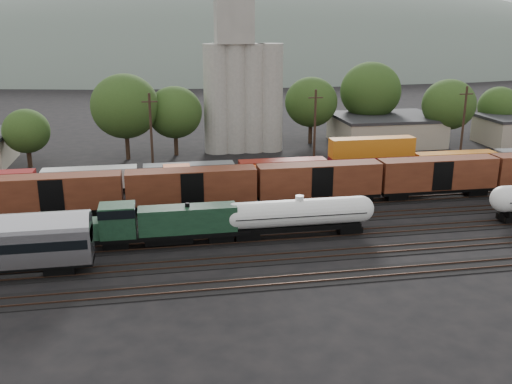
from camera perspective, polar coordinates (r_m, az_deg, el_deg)
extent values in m
plane|color=black|center=(63.94, 0.76, -3.06)|extent=(600.00, 600.00, 0.00)
cube|color=black|center=(50.42, 4.03, -8.76)|extent=(180.00, 3.20, 0.08)
cube|color=#382319|center=(49.76, 4.24, -9.02)|extent=(180.00, 0.08, 0.16)
cube|color=#382319|center=(51.01, 3.84, -8.33)|extent=(180.00, 0.08, 0.16)
cube|color=black|center=(54.84, 2.76, -6.54)|extent=(180.00, 3.20, 0.08)
cube|color=#382319|center=(54.16, 2.93, -6.76)|extent=(180.00, 0.08, 0.16)
cube|color=#382319|center=(55.45, 2.59, -6.17)|extent=(180.00, 0.08, 0.16)
cube|color=black|center=(59.34, 1.68, -4.65)|extent=(180.00, 3.20, 0.08)
cube|color=#382319|center=(58.66, 1.82, -4.83)|extent=(180.00, 0.08, 0.16)
cube|color=#382319|center=(59.97, 1.54, -4.33)|extent=(180.00, 0.08, 0.16)
cube|color=black|center=(63.93, 0.76, -3.03)|extent=(180.00, 3.20, 0.08)
cube|color=#382319|center=(63.24, 0.88, -3.18)|extent=(180.00, 0.08, 0.16)
cube|color=#382319|center=(64.56, 0.64, -2.75)|extent=(180.00, 0.08, 0.16)
cube|color=black|center=(68.57, -0.03, -1.63)|extent=(180.00, 3.20, 0.08)
cube|color=#382319|center=(67.87, 0.08, -1.75)|extent=(180.00, 0.08, 0.16)
cube|color=#382319|center=(69.21, -0.14, -1.38)|extent=(180.00, 0.08, 0.16)
cube|color=black|center=(73.25, -0.72, -0.40)|extent=(180.00, 3.20, 0.08)
cube|color=#382319|center=(72.56, -0.63, -0.51)|extent=(180.00, 0.08, 0.16)
cube|color=#382319|center=(73.91, -0.82, -0.18)|extent=(180.00, 0.08, 0.16)
cube|color=black|center=(77.98, -1.33, 0.67)|extent=(180.00, 3.20, 0.08)
cube|color=#382319|center=(77.28, -1.25, 0.59)|extent=(180.00, 0.08, 0.16)
cube|color=#382319|center=(78.64, -1.41, 0.87)|extent=(180.00, 0.08, 0.16)
cube|color=black|center=(57.79, -8.71, -4.17)|extent=(16.22, 2.77, 0.38)
cube|color=black|center=(57.94, -8.70, -4.57)|extent=(4.77, 2.10, 0.76)
cube|color=#153420|center=(57.34, -6.84, -2.69)|extent=(9.73, 2.29, 2.58)
cube|color=#153420|center=(57.32, -13.66, -2.77)|extent=(3.43, 2.77, 3.15)
cube|color=black|center=(56.99, -13.73, -1.82)|extent=(3.53, 2.86, 0.86)
cube|color=#153420|center=(57.76, -15.86, -3.54)|extent=(1.53, 2.29, 1.72)
cylinder|color=black|center=(56.88, -6.89, -1.33)|extent=(0.48, 0.48, 0.48)
cube|color=black|center=(58.17, -13.82, -4.99)|extent=(2.48, 1.91, 0.67)
cube|color=black|center=(58.32, -3.57, -4.45)|extent=(2.48, 1.91, 0.67)
cylinder|color=silver|center=(59.02, 4.34, -2.04)|extent=(13.38, 2.76, 2.76)
sphere|color=silver|center=(57.77, -2.10, -2.43)|extent=(2.76, 2.76, 2.76)
sphere|color=silver|center=(60.99, 10.45, -1.65)|extent=(2.76, 2.76, 2.76)
cylinder|color=silver|center=(58.53, 4.38, -0.59)|extent=(0.86, 0.86, 0.48)
cube|color=black|center=(59.02, 4.34, -2.04)|extent=(13.68, 2.89, 0.08)
cube|color=black|center=(59.53, 4.31, -3.43)|extent=(12.92, 2.09, 0.48)
cube|color=black|center=(58.67, -0.90, -4.29)|extent=(2.47, 1.90, 0.67)
cube|color=black|center=(61.27, 9.27, -3.58)|extent=(2.47, 1.90, 0.67)
sphere|color=silver|center=(68.39, 23.52, -0.65)|extent=(2.92, 2.92, 2.92)
cube|color=black|center=(69.74, 24.19, -2.32)|extent=(2.61, 2.01, 0.70)
cube|color=black|center=(54.11, -18.97, -7.12)|extent=(2.65, 2.04, 0.71)
cube|color=black|center=(72.38, -3.93, 0.31)|extent=(16.49, 2.66, 0.37)
cube|color=black|center=(72.50, -3.92, 0.00)|extent=(4.58, 2.02, 0.73)
cube|color=#D84B12|center=(72.22, -2.39, 1.47)|extent=(9.89, 2.20, 2.47)
cube|color=#D84B12|center=(71.58, -7.90, 1.41)|extent=(3.30, 2.66, 3.02)
cube|color=black|center=(71.33, -7.93, 2.15)|extent=(3.39, 2.75, 0.82)
cube|color=#D84B12|center=(71.72, -9.71, 0.78)|extent=(1.47, 2.20, 1.65)
cylinder|color=black|center=(71.87, -2.41, 2.53)|extent=(0.46, 0.46, 0.46)
cube|color=black|center=(72.21, -8.08, -0.36)|extent=(2.38, 1.83, 0.64)
cube|color=black|center=(73.28, 0.18, 0.07)|extent=(2.38, 1.83, 0.64)
cube|color=black|center=(68.21, -19.43, -1.70)|extent=(15.00, 2.60, 0.40)
cube|color=#512313|center=(67.61, -19.60, -0.01)|extent=(15.00, 2.90, 3.80)
cube|color=black|center=(67.35, -6.42, -1.05)|extent=(15.00, 2.60, 0.40)
cube|color=#512313|center=(66.73, -6.47, 0.67)|extent=(15.00, 2.90, 3.80)
cube|color=black|center=(69.94, 6.27, -0.36)|extent=(15.00, 2.60, 0.40)
cube|color=#512313|center=(69.35, 6.32, 1.30)|extent=(15.00, 2.90, 3.80)
cube|color=black|center=(75.65, 17.53, 0.27)|extent=(15.00, 2.60, 0.40)
cube|color=#512313|center=(75.10, 17.67, 1.81)|extent=(15.00, 2.90, 3.80)
cube|color=black|center=(77.85, -1.33, 1.00)|extent=(160.00, 2.60, 0.60)
cube|color=beige|center=(77.05, -16.25, 1.38)|extent=(12.00, 2.40, 2.60)
cube|color=#56595B|center=(76.69, -6.71, 1.88)|extent=(12.00, 2.40, 2.60)
cube|color=maroon|center=(78.44, 2.66, 2.32)|extent=(12.00, 2.40, 2.60)
cube|color=maroon|center=(82.18, 11.41, 2.67)|extent=(12.00, 2.40, 2.60)
cube|color=#C56914|center=(81.59, 11.51, 4.44)|extent=(12.00, 2.40, 2.60)
cube|color=#C16713|center=(87.64, 19.24, 2.94)|extent=(12.00, 2.40, 2.60)
cylinder|color=gray|center=(96.42, -3.93, 9.22)|extent=(4.40, 4.40, 18.00)
cylinder|color=gray|center=(96.79, -2.14, 9.28)|extent=(4.40, 4.40, 18.00)
cylinder|color=gray|center=(97.26, -0.36, 9.33)|extent=(4.40, 4.40, 18.00)
cylinder|color=gray|center=(97.81, 1.39, 9.37)|extent=(4.40, 4.40, 18.00)
cube|color=gray|center=(95.94, -2.23, 17.00)|extent=(6.00, 5.00, 8.00)
cube|color=#9E937F|center=(107.28, 12.80, 6.00)|extent=(18.00, 14.00, 4.60)
cube|color=#232326|center=(106.84, 12.89, 7.34)|extent=(18.36, 14.28, 0.50)
cylinder|color=black|center=(94.08, -21.70, 3.09)|extent=(0.70, 0.70, 2.58)
ellipsoid|color=#2D481A|center=(93.23, -21.99, 5.67)|extent=(7.01, 7.01, 6.64)
cylinder|color=black|center=(94.66, -12.72, 4.39)|extent=(0.70, 0.70, 3.96)
ellipsoid|color=#2D481A|center=(93.49, -12.98, 8.37)|extent=(10.75, 10.75, 10.19)
cylinder|color=black|center=(96.23, -7.99, 4.64)|extent=(0.70, 0.70, 3.30)
ellipsoid|color=#2D481A|center=(95.22, -8.13, 7.90)|extent=(8.97, 8.97, 8.50)
cylinder|color=black|center=(102.99, -0.13, 5.43)|extent=(0.70, 0.70, 2.65)
ellipsoid|color=#2D481A|center=(102.20, -0.13, 7.87)|extent=(7.19, 7.19, 6.81)
cylinder|color=black|center=(105.06, 5.44, 5.81)|extent=(0.70, 0.70, 3.47)
ellipsoid|color=#2D481A|center=(104.10, 5.53, 8.95)|extent=(9.41, 9.41, 8.92)
cylinder|color=black|center=(110.76, 11.18, 6.32)|extent=(0.70, 0.70, 4.15)
ellipsoid|color=#2D481A|center=(109.73, 11.38, 9.89)|extent=(11.25, 11.25, 10.66)
cylinder|color=black|center=(107.63, 18.43, 5.27)|extent=(0.70, 0.70, 3.43)
ellipsoid|color=#2D481A|center=(106.71, 18.72, 8.29)|extent=(9.30, 9.30, 8.81)
cylinder|color=black|center=(118.28, 22.85, 5.64)|extent=(0.70, 0.70, 2.82)
ellipsoid|color=#2D481A|center=(117.55, 23.11, 7.90)|extent=(7.65, 7.65, 7.25)
cylinder|color=black|center=(82.52, -10.42, 5.57)|extent=(0.36, 0.36, 12.00)
cube|color=black|center=(81.74, -10.60, 8.87)|extent=(2.20, 0.18, 0.18)
cylinder|color=black|center=(85.80, 5.89, 6.19)|extent=(0.36, 0.36, 12.00)
cube|color=black|center=(85.04, 5.99, 9.36)|extent=(2.20, 0.18, 0.18)
cylinder|color=black|center=(95.21, 20.01, 6.32)|extent=(0.36, 0.36, 12.00)
cube|color=black|center=(94.53, 20.30, 9.18)|extent=(2.20, 0.18, 0.18)
ellipsoid|color=#59665B|center=(326.17, -1.04, 9.06)|extent=(520.00, 286.00, 130.00)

